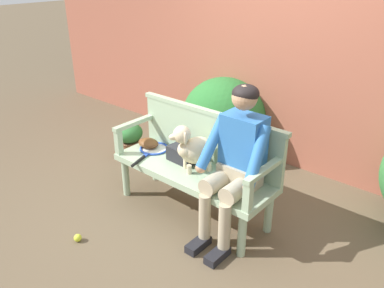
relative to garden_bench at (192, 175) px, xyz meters
name	(u,v)px	position (x,y,z in m)	size (l,w,h in m)	color
ground_plane	(192,211)	(0.00, 0.00, -0.40)	(40.00, 40.00, 0.00)	brown
brick_garden_fence	(287,44)	(0.00, 1.60, 0.94)	(8.00, 0.30, 2.68)	#9E5642
hedge_bush_mid_left	(224,117)	(-0.54, 1.22, 0.07)	(1.01, 0.97, 0.94)	#286B2D
hedge_bush_mid_right	(237,132)	(-0.36, 1.26, -0.10)	(0.78, 0.66, 0.60)	#1E5B23
garden_bench	(192,175)	(0.00, 0.00, 0.00)	(1.56, 0.53, 0.46)	#9EB793
bench_backrest	(209,135)	(0.00, 0.24, 0.32)	(1.60, 0.06, 0.50)	#9EB793
bench_armrest_left_end	(129,130)	(-0.74, -0.09, 0.26)	(0.06, 0.53, 0.28)	#9EB793
bench_armrest_right_end	(258,181)	(0.74, -0.09, 0.26)	(0.06, 0.53, 0.28)	#9EB793
person_seated	(236,159)	(0.48, -0.02, 0.33)	(0.56, 0.67, 1.33)	black
dog_on_bench	(193,148)	(0.02, 0.00, 0.28)	(0.34, 0.42, 0.44)	beige
tennis_racket	(153,149)	(-0.54, 0.04, 0.07)	(0.36, 0.58, 0.03)	blue
baseball_glove	(148,143)	(-0.63, 0.06, 0.11)	(0.22, 0.17, 0.09)	brown
sports_bag	(184,154)	(-0.17, 0.08, 0.13)	(0.28, 0.20, 0.14)	#232328
tennis_ball	(78,238)	(-0.45, -0.97, -0.37)	(0.07, 0.07, 0.07)	#CCDB33
potted_plant	(129,138)	(-1.27, 0.35, -0.13)	(0.32, 0.32, 0.46)	brown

